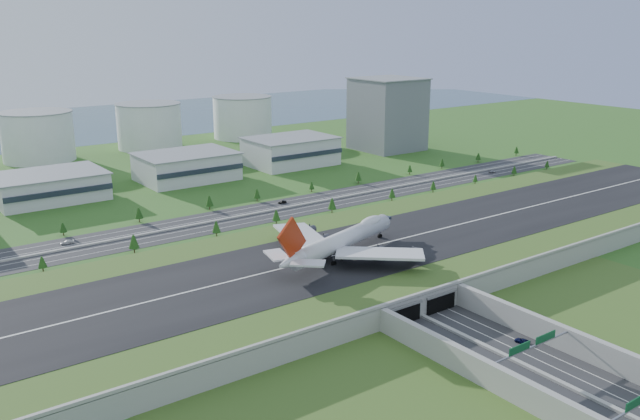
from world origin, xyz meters
TOP-DOWN VIEW (x-y plane):
  - ground at (0.00, 0.00)m, footprint 1200.00×1200.00m
  - airfield_deck at (0.00, -0.09)m, footprint 520.00×100.00m
  - underpass_road at (0.00, -99.42)m, footprint 38.80×120.40m
  - sign_gantry_near at (0.00, -95.04)m, footprint 38.70×0.70m
  - north_expressway at (0.00, 95.00)m, footprint 560.00×36.00m
  - tree_row at (-12.95, 93.67)m, footprint 504.82×48.63m
  - hangar_mid_a at (-60.00, 190.00)m, footprint 58.00×42.00m
  - hangar_mid_b at (25.00, 190.00)m, footprint 58.00×42.00m
  - hangar_mid_c at (105.00, 190.00)m, footprint 58.00×42.00m
  - office_tower at (200.00, 195.00)m, footprint 46.00×46.00m
  - fuel_tank_b at (-35.00, 310.00)m, footprint 50.00×50.00m
  - fuel_tank_c at (50.00, 310.00)m, footprint 50.00×50.00m
  - fuel_tank_d at (135.00, 310.00)m, footprint 50.00×50.00m
  - bay_water at (0.00, 480.00)m, footprint 1200.00×260.00m
  - boeing_747 at (1.77, -1.94)m, footprint 75.10×69.91m
  - car_0 at (-8.09, -89.33)m, footprint 2.73×4.52m
  - car_1 at (-8.28, -121.11)m, footprint 2.77×4.63m
  - car_2 at (11.80, -82.95)m, footprint 3.69×5.41m
  - car_5 at (42.36, 104.55)m, footprint 5.08×2.30m
  - car_6 at (199.60, 87.75)m, footprint 5.33×3.66m
  - car_7 at (-76.07, 103.05)m, footprint 6.17×3.12m

SIDE VIEW (x-z plane):
  - ground at x=0.00m, z-range 0.00..0.00m
  - bay_water at x=0.00m, z-range 0.00..0.06m
  - north_expressway at x=0.00m, z-range 0.00..0.12m
  - car_6 at x=199.60m, z-range 0.12..1.47m
  - car_2 at x=11.80m, z-range 0.12..1.50m
  - car_0 at x=-8.09m, z-range 0.12..1.56m
  - car_1 at x=-8.28m, z-range 0.12..1.56m
  - car_5 at x=42.36m, z-range 0.12..1.74m
  - car_7 at x=-76.07m, z-range 0.12..1.84m
  - underpass_road at x=0.00m, z-range -0.57..7.43m
  - airfield_deck at x=0.00m, z-range -0.48..8.72m
  - tree_row at x=-12.95m, z-range 0.41..8.89m
  - sign_gantry_near at x=0.00m, z-range 2.05..11.85m
  - hangar_mid_a at x=-60.00m, z-range 0.00..15.00m
  - hangar_mid_b at x=25.00m, z-range 0.00..17.00m
  - hangar_mid_c at x=105.00m, z-range 0.00..19.00m
  - boeing_747 at x=1.77m, z-range 2.78..26.74m
  - fuel_tank_b at x=-35.00m, z-range 0.00..35.00m
  - fuel_tank_c at x=50.00m, z-range 0.00..35.00m
  - fuel_tank_d at x=135.00m, z-range 0.00..35.00m
  - office_tower at x=200.00m, z-range 0.00..55.00m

